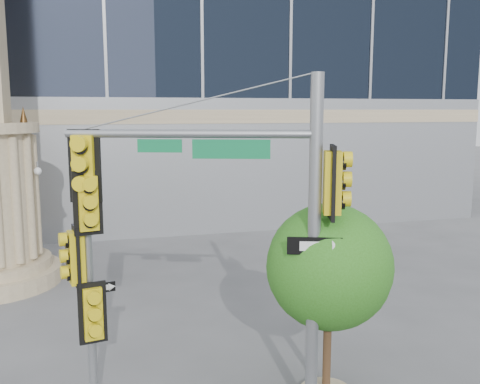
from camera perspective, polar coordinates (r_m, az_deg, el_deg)
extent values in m
cone|color=#472D14|center=(18.05, -22.11, 7.68)|extent=(0.24, 0.24, 0.50)
cylinder|color=slate|center=(9.36, 7.88, -6.42)|extent=(0.22, 0.22, 6.10)
cylinder|color=slate|center=(9.13, -5.42, 6.20)|extent=(4.08, 1.53, 0.14)
cube|color=#0D703E|center=(9.04, -0.94, 4.59)|extent=(1.26, 0.47, 0.33)
cube|color=gold|center=(9.63, -16.21, 2.68)|extent=(0.62, 0.45, 1.27)
cube|color=gold|center=(9.14, 9.82, 0.99)|extent=(0.45, 0.62, 1.27)
cube|color=black|center=(9.18, 7.96, -5.73)|extent=(0.89, 0.34, 0.31)
cube|color=#A2170F|center=(9.38, 7.87, -9.94)|extent=(0.32, 0.14, 0.47)
cylinder|color=slate|center=(10.19, -15.76, -10.03)|extent=(0.16, 0.16, 4.52)
cube|color=gold|center=(9.61, -15.94, -1.15)|extent=(0.54, 0.34, 1.13)
cube|color=gold|center=(9.98, -17.04, -6.69)|extent=(0.34, 0.54, 1.13)
cube|color=gold|center=(10.13, -15.46, -12.31)|extent=(0.54, 0.34, 1.13)
cube|color=black|center=(10.10, -14.74, -9.88)|extent=(0.56, 0.13, 0.18)
cylinder|color=#382314|center=(10.77, 9.28, -15.89)|extent=(0.16, 0.16, 2.03)
sphere|color=#286216|center=(10.22, 9.49, -7.83)|extent=(2.36, 2.36, 2.36)
sphere|color=#286216|center=(10.78, 11.28, -8.88)|extent=(1.46, 1.46, 1.46)
sphere|color=#286216|center=(9.91, 8.05, -10.04)|extent=(1.24, 1.24, 1.24)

